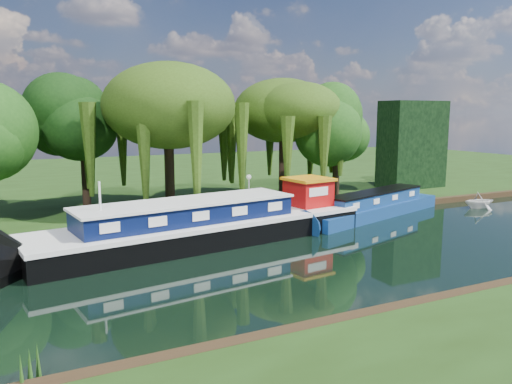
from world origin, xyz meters
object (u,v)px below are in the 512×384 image
narrowboat (375,207)px  dutch_barge (208,225)px  white_cruiser (479,208)px  red_dinghy (149,245)px

narrowboat → dutch_barge: bearing=168.7°
white_cruiser → dutch_barge: bearing=101.8°
red_dinghy → dutch_barge: bearing=-89.5°
dutch_barge → red_dinghy: bearing=155.4°
red_dinghy → narrowboat: bearing=-71.0°
narrowboat → white_cruiser: bearing=-23.9°
narrowboat → red_dinghy: 16.51m
dutch_barge → narrowboat: (13.32, 1.50, -0.32)m
red_dinghy → white_cruiser: (25.92, -0.48, 0.00)m
dutch_barge → white_cruiser: (22.76, 0.46, -1.03)m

